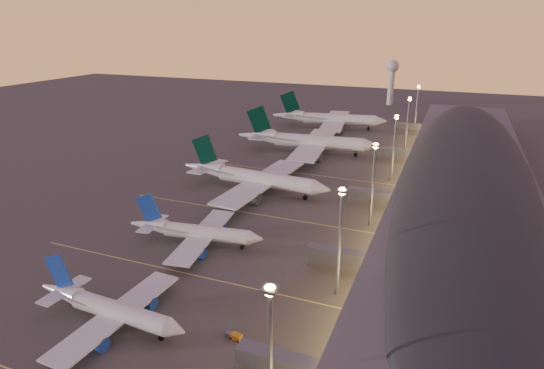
{
  "coord_description": "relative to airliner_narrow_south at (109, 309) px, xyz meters",
  "views": [
    {
      "loc": [
        55.6,
        -87.86,
        58.43
      ],
      "look_at": [
        2.0,
        45.0,
        7.0
      ],
      "focal_mm": 30.0,
      "sensor_mm": 36.0,
      "label": 1
    }
  ],
  "objects": [
    {
      "name": "radar_tower",
      "position": [
        14.5,
        287.61,
        18.46
      ],
      "size": [
        9.0,
        9.0,
        32.5
      ],
      "color": "silver",
      "rests_on": "ground"
    },
    {
      "name": "light_masts",
      "position": [
        40.5,
        92.61,
        14.14
      ],
      "size": [
        2.2,
        217.2,
        25.9
      ],
      "color": "slate",
      "rests_on": "ground"
    },
    {
      "name": "airliner_wide_mid",
      "position": [
        -2.48,
        138.23,
        2.11
      ],
      "size": [
        67.06,
        61.37,
        21.45
      ],
      "rotation": [
        0.0,
        0.0,
        0.09
      ],
      "color": "silver",
      "rests_on": "ground"
    },
    {
      "name": "lane_markings",
      "position": [
        4.5,
        67.61,
        -3.41
      ],
      "size": [
        90.0,
        180.36,
        0.0
      ],
      "color": "#D8C659",
      "rests_on": "ground"
    },
    {
      "name": "airliner_wide_far",
      "position": [
        -6.79,
        193.34,
        2.02
      ],
      "size": [
        65.93,
        60.64,
        21.11
      ],
      "rotation": [
        0.0,
        0.0,
        0.14
      ],
      "color": "silver",
      "rests_on": "ground"
    },
    {
      "name": "ground",
      "position": [
        4.5,
        27.61,
        -3.42
      ],
      "size": [
        700.0,
        700.0,
        0.0
      ],
      "primitive_type": "plane",
      "color": "#403E3B"
    },
    {
      "name": "terminal_building",
      "position": [
        66.34,
        100.07,
        5.37
      ],
      "size": [
        56.35,
        255.0,
        17.46
      ],
      "color": "#545459",
      "rests_on": "ground"
    },
    {
      "name": "airliner_narrow_north",
      "position": [
        -2.22,
        37.31,
        0.19
      ],
      "size": [
        39.05,
        35.18,
        13.95
      ],
      "rotation": [
        0.0,
        0.0,
        0.14
      ],
      "color": "silver",
      "rests_on": "ground"
    },
    {
      "name": "baggage_tug_b",
      "position": [
        25.74,
        5.25,
        -2.94
      ],
      "size": [
        3.66,
        1.96,
        1.04
      ],
      "rotation": [
        0.0,
        0.0,
        -0.17
      ],
      "color": "#C17B17",
      "rests_on": "ground"
    },
    {
      "name": "airliner_wide_near",
      "position": [
        -4.74,
        82.13,
        1.49
      ],
      "size": [
        59.6,
        54.45,
        19.06
      ],
      "rotation": [
        0.0,
        0.0,
        -0.08
      ],
      "color": "silver",
      "rests_on": "ground"
    },
    {
      "name": "airliner_narrow_south",
      "position": [
        0.0,
        0.0,
        0.0
      ],
      "size": [
        36.95,
        32.98,
        13.21
      ],
      "rotation": [
        0.0,
        0.0,
        -0.04
      ],
      "color": "silver",
      "rests_on": "ground"
    }
  ]
}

